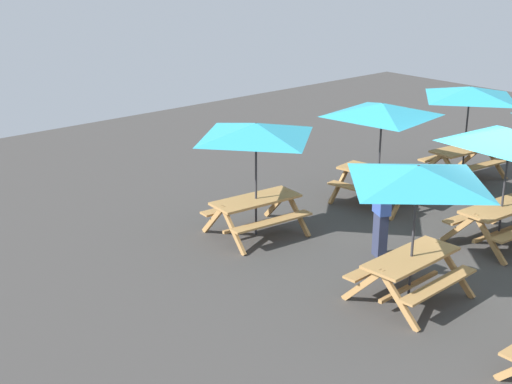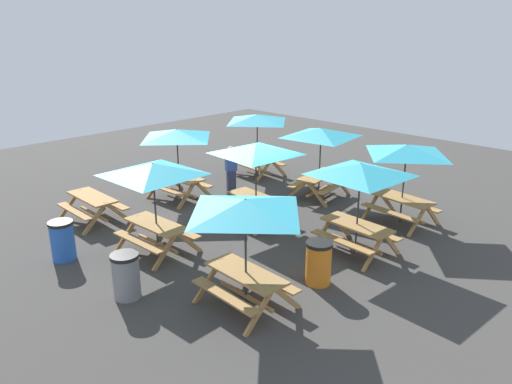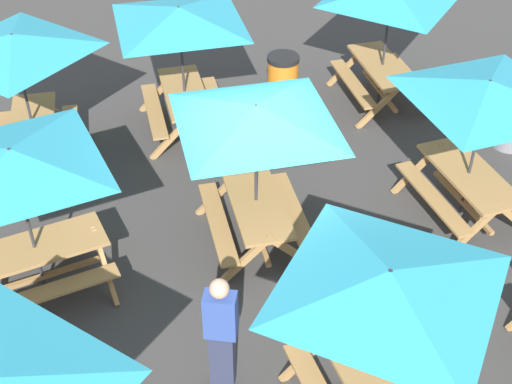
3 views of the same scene
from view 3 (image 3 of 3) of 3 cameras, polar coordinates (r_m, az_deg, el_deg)
name	(u,v)px [view 3 (image 3 of 3)]	position (r m, az deg, el deg)	size (l,w,h in m)	color
ground_plane	(266,252)	(10.24, 0.79, -4.80)	(28.40, 28.40, 0.00)	#3D3A38
picnic_table_1	(14,170)	(8.88, -18.76, 1.65)	(2.80, 2.80, 2.34)	#A87A44
picnic_table_2	(256,126)	(9.20, 0.00, 5.33)	(2.82, 2.82, 2.34)	#A87A44
picnic_table_3	(16,53)	(11.53, -18.67, 10.50)	(2.21, 2.21, 2.34)	#A87A44
picnic_table_4	(180,25)	(11.87, -6.12, 13.15)	(2.82, 2.82, 2.34)	#A87A44
picnic_table_5	(486,100)	(10.22, 17.90, 6.99)	(2.83, 2.83, 2.34)	#A87A44
picnic_table_6	(390,1)	(12.89, 10.71, 14.80)	(2.10, 2.10, 2.34)	#A87A44
picnic_table_8	(387,293)	(7.03, 10.42, -7.99)	(2.08, 2.08, 2.34)	#A87A44
trash_bin_orange	(283,80)	(13.26, 2.15, 8.93)	(0.59, 0.59, 0.98)	orange
person_standing	(221,331)	(8.06, -2.80, -11.06)	(0.35, 0.42, 1.67)	#2D334C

